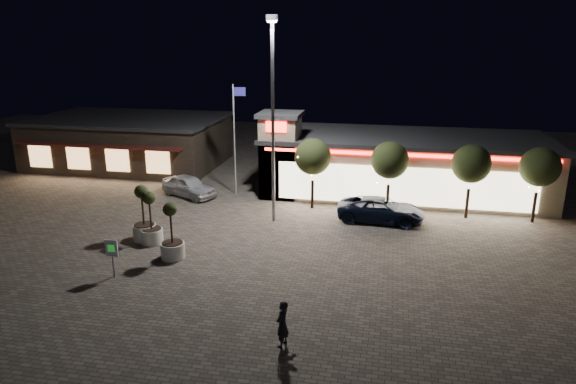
% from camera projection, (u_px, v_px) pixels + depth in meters
% --- Properties ---
extents(ground, '(90.00, 90.00, 0.00)m').
position_uv_depth(ground, '(198.00, 273.00, 25.37)').
color(ground, '#696155').
rests_on(ground, ground).
extents(retail_building, '(20.40, 8.40, 6.10)m').
position_uv_depth(retail_building, '(396.00, 164.00, 37.75)').
color(retail_building, tan).
rests_on(retail_building, ground).
extents(restaurant_building, '(16.40, 11.00, 4.30)m').
position_uv_depth(restaurant_building, '(130.00, 141.00, 46.10)').
color(restaurant_building, '#382D23').
rests_on(restaurant_building, ground).
extents(floodlight_pole, '(0.60, 0.40, 12.38)m').
position_uv_depth(floodlight_pole, '(273.00, 110.00, 30.43)').
color(floodlight_pole, gray).
rests_on(floodlight_pole, ground).
extents(flagpole, '(0.95, 0.10, 8.00)m').
position_uv_depth(flagpole, '(236.00, 131.00, 36.52)').
color(flagpole, white).
rests_on(flagpole, ground).
extents(string_tree_a, '(2.42, 2.42, 4.79)m').
position_uv_depth(string_tree_a, '(313.00, 157.00, 33.88)').
color(string_tree_a, '#332319').
rests_on(string_tree_a, ground).
extents(string_tree_b, '(2.42, 2.42, 4.79)m').
position_uv_depth(string_tree_b, '(390.00, 160.00, 32.93)').
color(string_tree_b, '#332319').
rests_on(string_tree_b, ground).
extents(string_tree_c, '(2.42, 2.42, 4.79)m').
position_uv_depth(string_tree_c, '(471.00, 164.00, 31.99)').
color(string_tree_c, '#332319').
rests_on(string_tree_c, ground).
extents(string_tree_d, '(2.42, 2.42, 4.79)m').
position_uv_depth(string_tree_d, '(540.00, 167.00, 31.23)').
color(string_tree_d, '#332319').
rests_on(string_tree_d, ground).
extents(pickup_truck, '(5.54, 2.83, 1.50)m').
position_uv_depth(pickup_truck, '(381.00, 210.00, 32.24)').
color(pickup_truck, black).
rests_on(pickup_truck, ground).
extents(white_sedan, '(4.85, 3.67, 1.54)m').
position_uv_depth(white_sedan, '(189.00, 186.00, 37.24)').
color(white_sedan, silver).
rests_on(white_sedan, ground).
extents(pedestrian, '(0.62, 0.78, 1.86)m').
position_uv_depth(pedestrian, '(282.00, 324.00, 19.17)').
color(pedestrian, black).
rests_on(pedestrian, ground).
extents(dog, '(0.49, 0.23, 0.26)m').
position_uv_depth(dog, '(290.00, 356.00, 18.36)').
color(dog, '#59514C').
rests_on(dog, ground).
extents(planter_left, '(1.33, 1.33, 3.27)m').
position_uv_depth(planter_left, '(144.00, 223.00, 29.23)').
color(planter_left, silver).
rests_on(planter_left, ground).
extents(planter_mid, '(1.26, 1.26, 3.09)m').
position_uv_depth(planter_mid, '(172.00, 241.00, 26.81)').
color(planter_mid, silver).
rests_on(planter_mid, ground).
extents(planter_right, '(1.23, 1.23, 3.03)m').
position_uv_depth(planter_right, '(151.00, 227.00, 28.79)').
color(planter_right, silver).
rests_on(planter_right, ground).
extents(valet_sign, '(0.64, 0.09, 1.93)m').
position_uv_depth(valet_sign, '(112.00, 251.00, 24.57)').
color(valet_sign, gray).
rests_on(valet_sign, ground).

